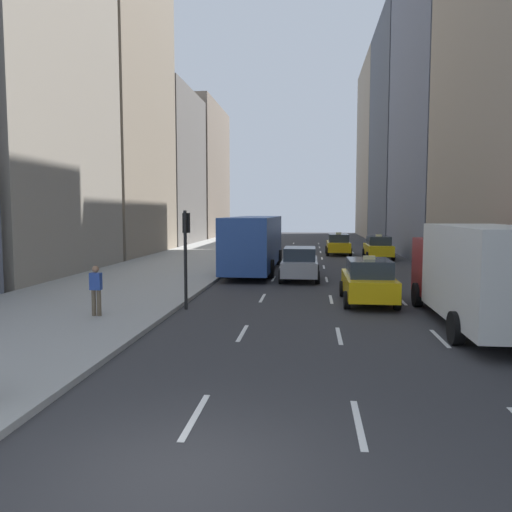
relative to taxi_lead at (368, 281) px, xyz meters
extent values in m
plane|color=#333335|center=(-4.00, -13.36, -0.88)|extent=(160.00, 160.00, 0.00)
cube|color=#9E9E99|center=(-11.00, 13.64, -0.81)|extent=(8.00, 66.00, 0.15)
cube|color=white|center=(-4.20, -11.36, -0.87)|extent=(0.12, 2.00, 0.01)
cube|color=white|center=(-4.20, -5.36, -0.87)|extent=(0.12, 2.00, 0.01)
cube|color=white|center=(-4.20, 0.64, -0.87)|extent=(0.12, 2.00, 0.01)
cube|color=white|center=(-4.20, 6.64, -0.87)|extent=(0.12, 2.00, 0.01)
cube|color=white|center=(-4.20, 12.64, -0.87)|extent=(0.12, 2.00, 0.01)
cube|color=white|center=(-4.20, 18.64, -0.87)|extent=(0.12, 2.00, 0.01)
cube|color=white|center=(-4.20, 24.64, -0.87)|extent=(0.12, 2.00, 0.01)
cube|color=white|center=(-4.20, 30.64, -0.87)|extent=(0.12, 2.00, 0.01)
cube|color=white|center=(-4.20, 36.64, -0.87)|extent=(0.12, 2.00, 0.01)
cube|color=white|center=(-1.40, -11.36, -0.87)|extent=(0.12, 2.00, 0.01)
cube|color=white|center=(-1.40, -5.36, -0.87)|extent=(0.12, 2.00, 0.01)
cube|color=white|center=(-1.40, 0.64, -0.87)|extent=(0.12, 2.00, 0.01)
cube|color=white|center=(-1.40, 6.64, -0.87)|extent=(0.12, 2.00, 0.01)
cube|color=white|center=(-1.40, 12.64, -0.87)|extent=(0.12, 2.00, 0.01)
cube|color=white|center=(-1.40, 18.64, -0.87)|extent=(0.12, 2.00, 0.01)
cube|color=white|center=(-1.40, 24.64, -0.87)|extent=(0.12, 2.00, 0.01)
cube|color=white|center=(-1.40, 30.64, -0.87)|extent=(0.12, 2.00, 0.01)
cube|color=white|center=(-1.40, 36.64, -0.87)|extent=(0.12, 2.00, 0.01)
cube|color=white|center=(1.40, -5.36, -0.87)|extent=(0.12, 2.00, 0.01)
cube|color=white|center=(1.40, 0.64, -0.87)|extent=(0.12, 2.00, 0.01)
cube|color=white|center=(1.40, 6.64, -0.87)|extent=(0.12, 2.00, 0.01)
cube|color=white|center=(1.40, 12.64, -0.87)|extent=(0.12, 2.00, 0.01)
cube|color=white|center=(1.40, 18.64, -0.87)|extent=(0.12, 2.00, 0.01)
cube|color=white|center=(1.40, 24.64, -0.87)|extent=(0.12, 2.00, 0.01)
cube|color=white|center=(1.40, 30.64, -0.87)|extent=(0.12, 2.00, 0.01)
cube|color=white|center=(1.40, 36.64, -0.87)|extent=(0.12, 2.00, 0.01)
cube|color=gray|center=(-18.00, 6.85, 9.82)|extent=(6.00, 12.63, 21.40)
cube|color=gray|center=(-18.00, 20.28, 17.60)|extent=(6.00, 13.23, 36.96)
cube|color=slate|center=(-18.00, 33.92, 7.40)|extent=(6.00, 13.17, 16.55)
cube|color=gray|center=(-18.00, 49.79, 8.22)|extent=(6.00, 16.71, 18.21)
cube|color=slate|center=(8.00, 21.58, 14.85)|extent=(6.00, 16.31, 31.46)
cube|color=#4C515B|center=(8.00, 38.40, 11.54)|extent=(6.00, 15.95, 24.84)
cube|color=gray|center=(8.00, 55.51, 11.55)|extent=(6.00, 17.77, 24.86)
cube|color=yellow|center=(0.00, 0.07, -0.17)|extent=(1.80, 4.40, 0.76)
cube|color=#28333D|center=(0.00, -0.19, 0.53)|extent=(1.58, 2.29, 0.64)
cube|color=#F2E599|center=(0.00, -0.19, 0.92)|extent=(0.44, 0.20, 0.14)
cylinder|color=black|center=(-0.90, 1.43, -0.55)|extent=(0.22, 0.66, 0.66)
cylinder|color=black|center=(0.90, 1.43, -0.55)|extent=(0.22, 0.66, 0.66)
cylinder|color=black|center=(-0.90, -1.29, -0.55)|extent=(0.22, 0.66, 0.66)
cylinder|color=black|center=(0.90, -1.29, -0.55)|extent=(0.22, 0.66, 0.66)
cube|color=yellow|center=(2.80, 18.72, -0.17)|extent=(1.80, 4.40, 0.76)
cube|color=#28333D|center=(2.80, 18.46, 0.53)|extent=(1.58, 2.29, 0.64)
cube|color=#F2E599|center=(2.80, 18.46, 0.92)|extent=(0.44, 0.20, 0.14)
cylinder|color=black|center=(1.90, 20.09, -0.55)|extent=(0.22, 0.66, 0.66)
cylinder|color=black|center=(3.70, 20.09, -0.55)|extent=(0.22, 0.66, 0.66)
cylinder|color=black|center=(1.90, 17.36, -0.55)|extent=(0.22, 0.66, 0.66)
cylinder|color=black|center=(3.70, 17.36, -0.55)|extent=(0.22, 0.66, 0.66)
cube|color=yellow|center=(0.00, 22.05, -0.17)|extent=(1.80, 4.40, 0.76)
cube|color=#28333D|center=(0.00, 21.79, 0.53)|extent=(1.58, 2.29, 0.64)
cube|color=#F2E599|center=(0.00, 21.79, 0.92)|extent=(0.44, 0.20, 0.14)
cylinder|color=black|center=(-0.90, 23.42, -0.55)|extent=(0.22, 0.66, 0.66)
cylinder|color=black|center=(0.90, 23.42, -0.55)|extent=(0.22, 0.66, 0.66)
cylinder|color=black|center=(-0.90, 20.69, -0.55)|extent=(0.22, 0.66, 0.66)
cylinder|color=black|center=(0.90, 20.69, -0.55)|extent=(0.22, 0.66, 0.66)
cube|color=#9EA0A5|center=(-2.80, 6.38, -0.17)|extent=(1.80, 4.48, 0.75)
cube|color=#28333D|center=(-2.80, 6.11, 0.52)|extent=(1.58, 2.33, 0.64)
cylinder|color=black|center=(-3.70, 7.77, -0.55)|extent=(0.22, 0.66, 0.66)
cylinder|color=black|center=(-1.90, 7.77, -0.55)|extent=(0.22, 0.66, 0.66)
cylinder|color=black|center=(-3.70, 4.99, -0.55)|extent=(0.22, 0.66, 0.66)
cylinder|color=black|center=(-1.90, 4.99, -0.55)|extent=(0.22, 0.66, 0.66)
cube|color=#2D519E|center=(-5.60, 10.08, 0.92)|extent=(2.50, 11.60, 2.90)
cube|color=#28333D|center=(-5.60, 15.83, 1.27)|extent=(2.30, 0.12, 1.40)
cube|color=#28333D|center=(-6.81, 10.08, 1.27)|extent=(0.08, 9.86, 1.10)
cube|color=yellow|center=(-5.60, 15.83, 2.17)|extent=(1.50, 0.10, 0.36)
cylinder|color=black|center=(-6.85, 13.68, -0.38)|extent=(0.30, 1.00, 1.00)
cylinder|color=black|center=(-4.35, 13.68, -0.38)|extent=(0.30, 1.00, 1.00)
cylinder|color=black|center=(-6.85, 6.89, -0.38)|extent=(0.30, 1.00, 1.00)
cylinder|color=black|center=(-4.35, 6.89, -0.38)|extent=(0.30, 1.00, 1.00)
cube|color=maroon|center=(2.80, -0.57, 0.62)|extent=(2.10, 2.40, 2.10)
cube|color=#28333D|center=(2.80, 0.58, 0.92)|extent=(1.90, 0.10, 0.90)
cube|color=silver|center=(2.80, -4.77, 0.92)|extent=(2.30, 6.00, 2.70)
cylinder|color=black|center=(1.75, -0.57, -0.43)|extent=(0.28, 0.90, 0.90)
cylinder|color=black|center=(3.85, -0.57, -0.43)|extent=(0.28, 0.90, 0.90)
cylinder|color=black|center=(1.65, -5.97, -0.43)|extent=(0.28, 0.90, 0.90)
cylinder|color=brown|center=(-9.29, -4.14, -0.30)|extent=(0.14, 0.14, 0.86)
cylinder|color=brown|center=(-9.11, -4.14, -0.30)|extent=(0.14, 0.14, 0.86)
cube|color=#2D4CA5|center=(-9.20, -4.14, 0.41)|extent=(0.36, 0.22, 0.56)
sphere|color=#9E7051|center=(-9.20, -4.14, 0.81)|extent=(0.22, 0.22, 0.22)
cylinder|color=black|center=(-6.75, -2.00, 0.92)|extent=(0.12, 0.12, 3.60)
cube|color=black|center=(-6.75, -1.82, 2.27)|extent=(0.24, 0.20, 0.72)
sphere|color=red|center=(-6.75, -1.71, 2.50)|extent=(0.14, 0.14, 0.14)
sphere|color=#4C3F14|center=(-6.75, -1.71, 2.27)|extent=(0.14, 0.14, 0.14)
sphere|color=#198C2D|center=(-6.75, -1.71, 2.04)|extent=(0.14, 0.14, 0.14)
camera|label=1|loc=(-2.22, -19.59, 2.67)|focal=35.00mm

